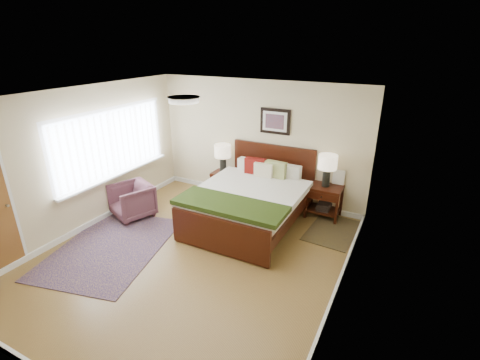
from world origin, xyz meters
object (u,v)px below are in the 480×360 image
(rug_persian, at_px, (111,247))
(nightstand_left, at_px, (223,178))
(armchair, at_px, (132,201))
(nightstand_right, at_px, (324,199))
(lamp_left, at_px, (223,153))
(lamp_right, at_px, (327,165))
(bed, at_px, (250,196))

(rug_persian, bearing_deg, nightstand_left, 63.95)
(rug_persian, bearing_deg, armchair, 100.91)
(nightstand_right, xyz_separation_m, armchair, (-3.29, -1.65, -0.06))
(lamp_left, distance_m, lamp_right, 2.22)
(lamp_right, distance_m, rug_persian, 4.05)
(armchair, bearing_deg, rug_persian, -43.51)
(bed, relative_size, armchair, 3.17)
(lamp_right, bearing_deg, rug_persian, -136.61)
(rug_persian, bearing_deg, lamp_right, 30.47)
(bed, xyz_separation_m, nightstand_right, (1.14, 0.88, -0.18))
(bed, bearing_deg, lamp_left, 140.29)
(nightstand_left, xyz_separation_m, armchair, (-1.07, -1.65, -0.09))
(nightstand_left, distance_m, lamp_left, 0.55)
(lamp_left, bearing_deg, lamp_right, 0.00)
(lamp_right, relative_size, rug_persian, 0.27)
(bed, height_order, lamp_right, lamp_right)
(armchair, bearing_deg, nightstand_right, 49.33)
(nightstand_left, relative_size, lamp_right, 0.88)
(nightstand_left, distance_m, lamp_right, 2.31)
(nightstand_right, xyz_separation_m, lamp_right, (-0.00, 0.01, 0.68))
(bed, distance_m, armchair, 2.30)
(rug_persian, bearing_deg, nightstand_right, 30.32)
(nightstand_right, distance_m, lamp_left, 2.29)
(lamp_left, height_order, lamp_right, lamp_right)
(armchair, bearing_deg, nightstand_left, 79.61)
(armchair, distance_m, rug_persian, 1.16)
(nightstand_left, relative_size, rug_persian, 0.23)
(nightstand_left, height_order, lamp_right, lamp_right)
(lamp_left, bearing_deg, bed, -39.71)
(nightstand_left, relative_size, nightstand_right, 0.83)
(bed, xyz_separation_m, nightstand_left, (-1.08, 0.88, -0.15))
(nightstand_left, bearing_deg, nightstand_right, 0.15)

